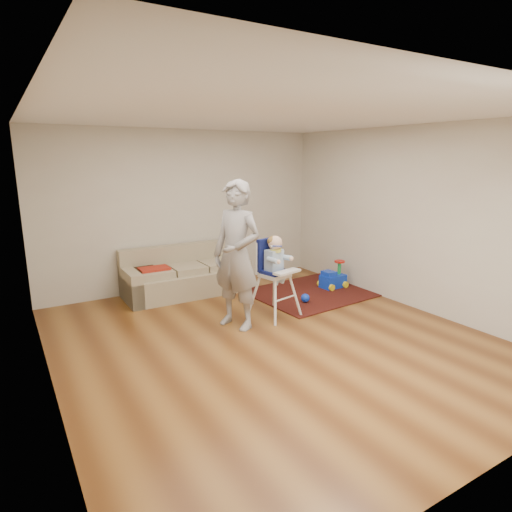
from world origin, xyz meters
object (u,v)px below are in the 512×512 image
ride_on_toy (333,274)px  adult (237,255)px  side_table (141,284)px  high_chair (275,278)px  toy_ball (305,298)px  sofa (186,271)px

ride_on_toy → adult: 2.46m
side_table → adult: size_ratio=0.26×
side_table → high_chair: (1.44, -1.71, 0.31)m
toy_ball → adult: size_ratio=0.07×
adult → ride_on_toy: bearing=82.4°
ride_on_toy → sofa: bearing=153.9°
sofa → adult: adult is taller
side_table → toy_ball: (2.15, -1.51, -0.17)m
adult → high_chair: bearing=71.7°
sofa → side_table: sofa is taller
high_chair → adult: 0.77m
ride_on_toy → high_chair: (-1.62, -0.59, 0.32)m
side_table → adult: bearing=-65.9°
ride_on_toy → toy_ball: (-0.91, -0.39, -0.16)m
side_table → toy_ball: 2.63m
side_table → ride_on_toy: bearing=-20.2°
side_table → toy_ball: size_ratio=3.75×
side_table → toy_ball: side_table is taller
sofa → toy_ball: size_ratio=14.82×
side_table → ride_on_toy: (3.05, -1.12, -0.01)m
high_chair → side_table: bearing=117.1°
ride_on_toy → high_chair: size_ratio=0.39×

